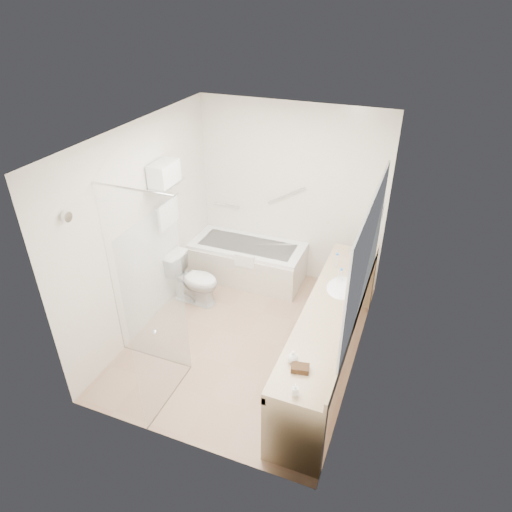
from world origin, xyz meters
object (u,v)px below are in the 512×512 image
(vanity_counter, at_px, (330,324))
(amenity_basket, at_px, (300,368))
(toilet, at_px, (194,279))
(water_bottle_left, at_px, (337,261))
(bathtub, at_px, (248,261))

(vanity_counter, xyz_separation_m, amenity_basket, (-0.05, -0.98, 0.24))
(toilet, relative_size, water_bottle_left, 3.75)
(toilet, distance_m, water_bottle_left, 1.94)
(bathtub, bearing_deg, vanity_counter, -42.35)
(vanity_counter, bearing_deg, bathtub, 137.65)
(toilet, relative_size, amenity_basket, 4.43)
(vanity_counter, height_order, water_bottle_left, water_bottle_left)
(bathtub, height_order, toilet, toilet)
(bathtub, height_order, water_bottle_left, water_bottle_left)
(bathtub, bearing_deg, toilet, -119.88)
(bathtub, bearing_deg, amenity_basket, -58.12)
(toilet, height_order, amenity_basket, amenity_basket)
(water_bottle_left, bearing_deg, bathtub, 156.99)
(amenity_basket, xyz_separation_m, water_bottle_left, (-0.09, 1.78, 0.06))
(vanity_counter, distance_m, toilet, 2.09)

